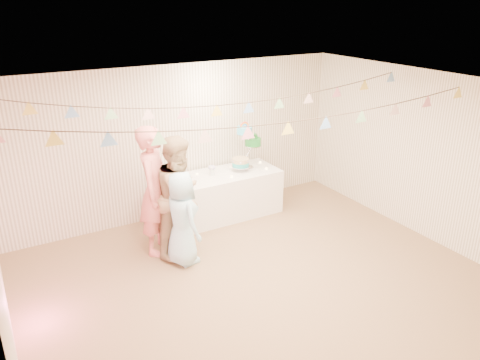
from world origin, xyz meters
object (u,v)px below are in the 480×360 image
table (221,195)px  person_adult_b (180,196)px  person_adult_a (155,191)px  cake_stand (247,148)px  person_child (182,219)px

table → person_adult_b: 1.44m
person_adult_a → person_adult_b: 0.37m
person_adult_a → person_adult_b: (0.29, -0.23, -0.07)m
cake_stand → person_adult_a: size_ratio=0.41×
table → person_child: person_child is taller
person_adult_b → person_child: person_adult_b is taller
person_adult_b → person_child: 0.37m
person_adult_a → person_child: (0.18, -0.51, -0.28)m
cake_stand → person_adult_b: 1.85m
cake_stand → person_adult_a: person_adult_a is taller
person_adult_a → person_child: size_ratio=1.41×
person_adult_a → person_child: bearing=-122.2°
person_adult_a → person_child: person_adult_a is taller
person_child → person_adult_b: bearing=-27.8°
table → cake_stand: bearing=5.2°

